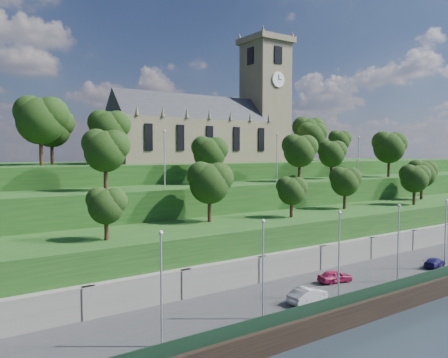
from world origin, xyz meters
TOP-DOWN VIEW (x-y plane):
  - ground at (0.00, 0.00)m, footprint 320.00×320.00m
  - promenade at (0.00, 6.00)m, footprint 160.00×12.00m
  - quay_wall at (0.00, -0.05)m, footprint 160.00×0.50m
  - fence at (0.00, 0.60)m, footprint 160.00×0.10m
  - retaining_wall at (0.00, 11.97)m, footprint 160.00×2.10m
  - embankment_lower at (0.00, 18.00)m, footprint 160.00×12.00m
  - embankment_upper at (0.00, 29.00)m, footprint 160.00×10.00m
  - hilltop at (0.00, 50.00)m, footprint 160.00×32.00m
  - church at (0.79, 45.98)m, footprint 38.60×12.35m
  - trees_lower at (5.07, 18.50)m, footprint 67.45×8.94m
  - trees_upper at (5.74, 27.97)m, footprint 64.54×8.60m
  - trees_hilltop at (-1.76, 44.91)m, footprint 74.36×16.50m
  - lamp_posts_promenade at (-2.00, 2.50)m, footprint 60.36×0.36m
  - lamp_posts_upper at (0.00, 26.00)m, footprint 40.36×0.36m
  - car_left at (-8.08, 6.44)m, footprint 4.37×2.42m
  - car_middle at (-15.57, 3.33)m, footprint 4.71×1.98m
  - car_right at (7.94, 3.77)m, footprint 4.36×2.41m

SIDE VIEW (x-z plane):
  - ground at x=0.00m, z-range 0.00..0.00m
  - promenade at x=0.00m, z-range 0.00..2.00m
  - quay_wall at x=0.00m, z-range 0.00..2.20m
  - retaining_wall at x=0.00m, z-range 0.00..5.00m
  - car_right at x=7.94m, z-range 2.00..3.20m
  - fence at x=0.00m, z-range 2.00..3.20m
  - car_left at x=-8.08m, z-range 2.00..3.41m
  - car_middle at x=-15.57m, z-range 2.00..3.51m
  - embankment_lower at x=0.00m, z-range 0.00..8.00m
  - embankment_upper at x=0.00m, z-range 0.00..12.00m
  - lamp_posts_promenade at x=-2.00m, z-range 2.62..11.67m
  - hilltop at x=0.00m, z-range 0.00..15.00m
  - trees_lower at x=5.07m, z-range 8.86..16.67m
  - lamp_posts_upper at x=0.00m, z-range 12.61..20.61m
  - trees_upper at x=5.74m, z-range 12.96..22.19m
  - trees_hilltop at x=-1.76m, z-range 16.18..26.87m
  - church at x=0.79m, z-range 8.72..36.32m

